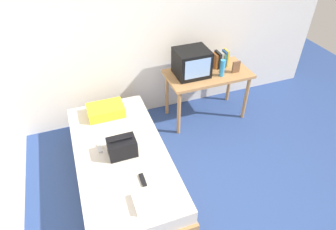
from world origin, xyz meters
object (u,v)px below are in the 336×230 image
at_px(magazine, 111,184).
at_px(tv, 192,63).
at_px(bed, 123,167).
at_px(water_bottle, 222,68).
at_px(picture_frame, 236,67).
at_px(handbag, 122,147).
at_px(remote_dark, 143,180).
at_px(pillow, 106,110).
at_px(remote_silver, 100,148).
at_px(book_row, 220,59).
at_px(desk, 208,79).
at_px(folded_towel, 149,200).

bearing_deg(magazine, tv, 42.47).
bearing_deg(bed, water_bottle, 23.77).
distance_m(water_bottle, picture_frame, 0.22).
height_order(bed, magazine, magazine).
bearing_deg(tv, picture_frame, -14.71).
bearing_deg(handbag, magazine, -118.74).
bearing_deg(remote_dark, picture_frame, 34.88).
distance_m(pillow, remote_silver, 0.60).
bearing_deg(pillow, book_row, 7.73).
bearing_deg(pillow, desk, 4.72).
xyz_separation_m(tv, handbag, (-1.18, -0.90, -0.33)).
bearing_deg(folded_towel, picture_frame, 40.22).
relative_size(tv, book_row, 1.86).
height_order(water_bottle, folded_towel, water_bottle).
bearing_deg(remote_silver, remote_dark, -61.17).
bearing_deg(remote_silver, handbag, -37.01).
bearing_deg(picture_frame, book_row, 118.54).
distance_m(bed, book_row, 2.00).
bearing_deg(bed, desk, 29.71).
distance_m(book_row, folded_towel, 2.29).
height_order(water_bottle, handbag, water_bottle).
bearing_deg(tv, desk, -8.66).
bearing_deg(remote_silver, bed, -31.33).
relative_size(pillow, folded_towel, 1.59).
xyz_separation_m(pillow, handbag, (0.04, -0.74, 0.04)).
relative_size(book_row, handbag, 0.79).
xyz_separation_m(book_row, handbag, (-1.65, -0.97, -0.26)).
bearing_deg(book_row, desk, -154.50).
relative_size(tv, remote_silver, 3.06).
height_order(desk, folded_towel, desk).
bearing_deg(book_row, bed, -150.85).
bearing_deg(pillow, folded_towel, -84.80).
distance_m(tv, handbag, 1.52).
distance_m(handbag, remote_dark, 0.44).
xyz_separation_m(desk, water_bottle, (0.13, -0.13, 0.21)).
relative_size(book_row, pillow, 0.53).
bearing_deg(bed, picture_frame, 21.39).
relative_size(picture_frame, remote_silver, 1.16).
bearing_deg(book_row, picture_frame, -61.46).
distance_m(tv, remote_dark, 1.75).
bearing_deg(picture_frame, handbag, -157.25).
bearing_deg(bed, pillow, 92.02).
xyz_separation_m(tv, remote_dark, (-1.08, -1.32, -0.42)).
distance_m(book_row, remote_dark, 2.11).
relative_size(pillow, remote_dark, 2.86).
xyz_separation_m(picture_frame, handbag, (-1.77, -0.74, -0.23)).
xyz_separation_m(book_row, remote_dark, (-1.55, -1.39, -0.35)).
xyz_separation_m(desk, remote_dark, (-1.32, -1.28, -0.14)).
bearing_deg(pillow, bed, -87.98).
bearing_deg(magazine, pillow, 81.94).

